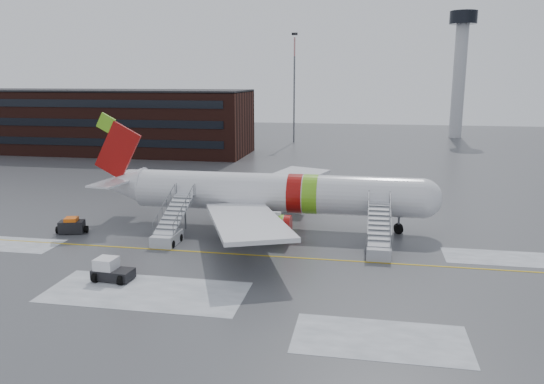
% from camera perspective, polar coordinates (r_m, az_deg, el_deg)
% --- Properties ---
extents(ground, '(260.00, 260.00, 0.00)m').
position_cam_1_polar(ground, '(45.83, -1.41, -6.43)').
color(ground, '#494C4F').
rests_on(ground, ground).
extents(airliner, '(35.03, 32.97, 11.18)m').
position_cam_1_polar(airliner, '(52.54, -0.63, -0.12)').
color(airliner, white).
rests_on(airliner, ground).
extents(airstair_fwd, '(2.05, 7.70, 3.48)m').
position_cam_1_polar(airstair_fwd, '(45.92, 11.39, -5.24)').
color(airstair_fwd, '#A8AAAF').
rests_on(airstair_fwd, ground).
extents(airstair_aft, '(2.05, 7.70, 3.48)m').
position_cam_1_polar(airstair_aft, '(49.12, -10.96, -4.07)').
color(airstair_aft, silver).
rests_on(airstair_aft, ground).
extents(pushback_tug, '(2.99, 2.32, 1.66)m').
position_cam_1_polar(pushback_tug, '(41.26, -16.95, -8.06)').
color(pushback_tug, black).
rests_on(pushback_tug, ground).
extents(baggage_tractor, '(3.09, 1.92, 1.53)m').
position_cam_1_polar(baggage_tractor, '(54.49, -20.72, -3.48)').
color(baggage_tractor, black).
rests_on(baggage_tractor, ground).
extents(terminal_building, '(62.00, 16.11, 12.30)m').
position_cam_1_polar(terminal_building, '(111.70, -18.70, 7.26)').
color(terminal_building, '#3F1E16').
rests_on(terminal_building, ground).
extents(control_tower, '(6.40, 6.40, 30.00)m').
position_cam_1_polar(control_tower, '(139.16, 19.60, 13.25)').
color(control_tower, '#B2B5BA').
rests_on(control_tower, ground).
extents(light_mast_far_n, '(1.20, 1.20, 24.25)m').
position_cam_1_polar(light_mast_far_n, '(121.67, 2.41, 11.85)').
color(light_mast_far_n, '#595B60').
rests_on(light_mast_far_n, ground).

